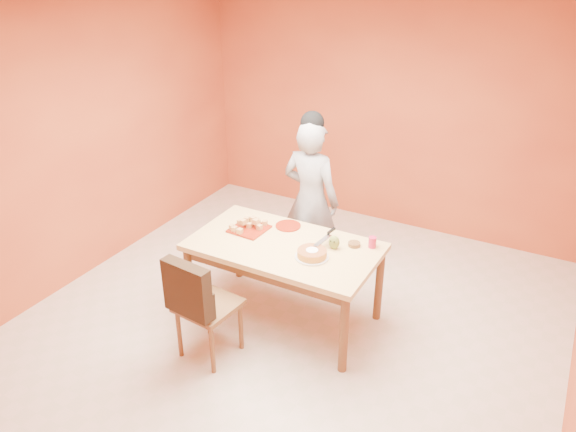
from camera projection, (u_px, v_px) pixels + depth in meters
The scene contains 16 objects.
floor at pixel (283, 332), 4.91m from camera, with size 5.00×5.00×0.00m, color beige.
ceiling at pixel (281, 5), 3.70m from camera, with size 5.00×5.00×0.00m, color white.
wall_back at pixel (391, 111), 6.27m from camera, with size 4.50×4.50×0.00m, color #C85B2E.
wall_left at pixel (73, 145), 5.26m from camera, with size 5.00×5.00×0.00m, color #C85B2E.
dining_table at pixel (284, 254), 4.81m from camera, with size 1.60×0.90×0.76m.
dining_chair at pixel (207, 304), 4.45m from camera, with size 0.48×0.55×0.96m.
pastry_pile at pixel (249, 224), 4.98m from camera, with size 0.27×0.27×0.09m, color tan, non-canonical shape.
person at pixel (311, 200), 5.45m from camera, with size 0.59×0.39×1.61m, color #979699.
pastry_platter at pixel (249, 229), 5.00m from camera, with size 0.30×0.30×0.02m, color maroon.
red_dinner_plate at pixel (288, 226), 5.06m from camera, with size 0.23×0.23×0.01m, color maroon.
white_cake_plate at pixel (312, 257), 4.57m from camera, with size 0.28×0.28×0.01m, color silver.
sponge_cake at pixel (312, 253), 4.56m from camera, with size 0.24×0.24×0.06m, color gold.
cake_server at pixel (323, 240), 4.68m from camera, with size 0.05×0.24×0.01m, color silver.
egg_ornament at pixel (334, 242), 4.68m from camera, with size 0.10×0.08×0.12m, color olive.
magenta_glass at pixel (372, 242), 4.71m from camera, with size 0.07×0.07×0.09m, color #BA1B43.
checker_tin at pixel (354, 244), 4.74m from camera, with size 0.10×0.10×0.03m, color #35220E.
Camera 1 is at (1.91, -3.43, 3.12)m, focal length 35.00 mm.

